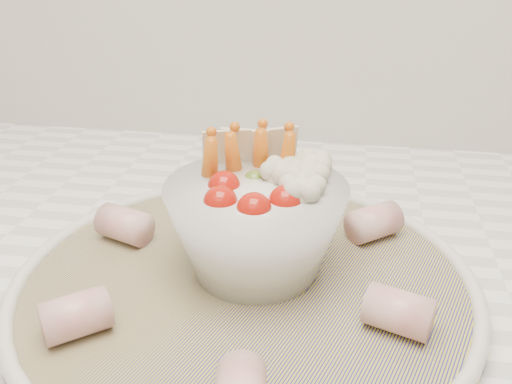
# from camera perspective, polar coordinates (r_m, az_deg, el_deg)

# --- Properties ---
(serving_platter) EXTENTS (0.47, 0.47, 0.02)m
(serving_platter) POSITION_cam_1_polar(r_m,az_deg,el_deg) (0.46, -1.12, -9.10)
(serving_platter) COLOR navy
(serving_platter) RESTS_ON kitchen_counter
(veggie_bowl) EXTENTS (0.14, 0.14, 0.11)m
(veggie_bowl) POSITION_cam_1_polar(r_m,az_deg,el_deg) (0.45, 0.16, -3.02)
(veggie_bowl) COLOR silver
(veggie_bowl) RESTS_ON serving_platter
(cured_meat_rolls) EXTENTS (0.28, 0.32, 0.03)m
(cured_meat_rolls) POSITION_cam_1_polar(r_m,az_deg,el_deg) (0.45, -1.14, -7.08)
(cured_meat_rolls) COLOR #C1585A
(cured_meat_rolls) RESTS_ON serving_platter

